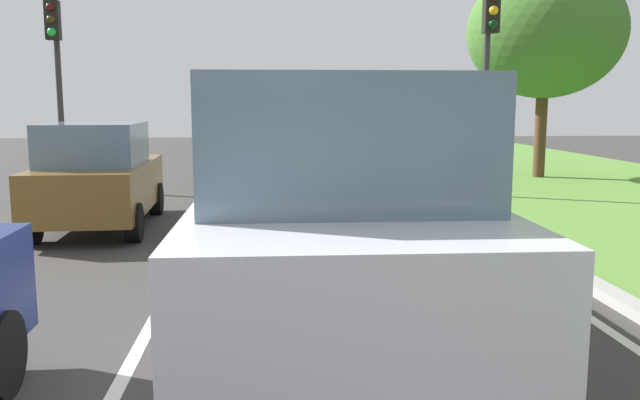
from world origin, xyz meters
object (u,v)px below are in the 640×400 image
object	(u,v)px
car_suv_ahead	(332,228)
traffic_light_near_right	(489,51)
car_hatchback_far	(98,177)
tree_roadside_far	(545,32)
traffic_light_overhead_left	(56,56)

from	to	relation	value
car_suv_ahead	traffic_light_near_right	size ratio (longest dim) A/B	0.94
car_hatchback_far	tree_roadside_far	xyz separation A→B (m)	(10.35, 6.45, 3.11)
traffic_light_near_right	tree_roadside_far	bearing A→B (deg)	52.56
car_hatchback_far	tree_roadside_far	distance (m)	12.59
traffic_light_overhead_left	tree_roadside_far	size ratio (longest dim) A/B	0.84
traffic_light_near_right	car_suv_ahead	bearing A→B (deg)	-114.98
traffic_light_overhead_left	car_hatchback_far	bearing A→B (deg)	-67.16
tree_roadside_far	car_hatchback_far	bearing A→B (deg)	-148.08
traffic_light_near_right	tree_roadside_far	xyz separation A→B (m)	(2.77, 3.62, 0.78)
traffic_light_overhead_left	tree_roadside_far	xyz separation A→B (m)	(12.48, 1.38, 0.78)
traffic_light_overhead_left	tree_roadside_far	world-z (taller)	tree_roadside_far
car_suv_ahead	car_hatchback_far	bearing A→B (deg)	118.44
car_suv_ahead	traffic_light_near_right	distance (m)	10.27
car_suv_ahead	traffic_light_overhead_left	xyz separation A→B (m)	(-5.46, 11.36, 2.04)
car_hatchback_far	tree_roadside_far	bearing A→B (deg)	29.92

